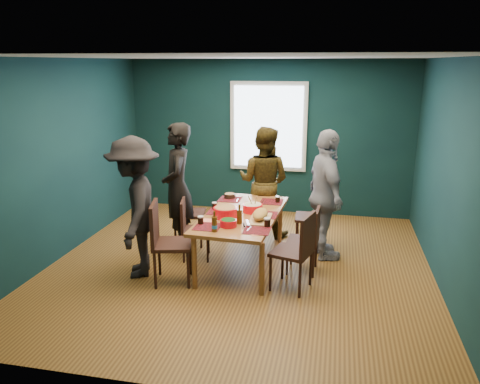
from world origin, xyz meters
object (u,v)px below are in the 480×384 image
(chair_left_far, at_px, (183,207))
(person_far_left, at_px, (178,188))
(chair_right_far, at_px, (317,212))
(cutting_board, at_px, (260,215))
(dining_table, at_px, (242,218))
(bowl_salad, at_px, (225,212))
(person_back, at_px, (264,182))
(bowl_herbs, at_px, (228,223))
(bowl_dumpling, at_px, (253,208))
(chair_left_mid, at_px, (190,225))
(person_right, at_px, (326,195))
(chair_left_near, at_px, (164,237))
(chair_right_near, at_px, (299,246))
(person_near_left, at_px, (135,207))
(chair_right_mid, at_px, (309,236))

(chair_left_far, height_order, person_far_left, person_far_left)
(chair_right_far, bearing_deg, cutting_board, -126.99)
(dining_table, bearing_deg, bowl_salad, -132.19)
(person_back, distance_m, bowl_herbs, 1.72)
(bowl_salad, distance_m, bowl_dumpling, 0.42)
(chair_left_far, bearing_deg, bowl_herbs, -57.35)
(chair_left_mid, relative_size, bowl_dumpling, 3.16)
(dining_table, xyz_separation_m, bowl_dumpling, (0.13, 0.09, 0.13))
(chair_right_far, xyz_separation_m, person_right, (0.12, -0.33, 0.34))
(chair_right_far, xyz_separation_m, bowl_salad, (-1.14, -0.93, 0.22))
(chair_left_near, bearing_deg, bowl_salad, 28.52)
(chair_left_near, bearing_deg, person_back, 50.81)
(person_far_left, height_order, bowl_dumpling, person_far_left)
(dining_table, relative_size, chair_left_near, 1.86)
(chair_left_far, xyz_separation_m, person_back, (1.10, 0.65, 0.28))
(cutting_board, bearing_deg, chair_left_near, -155.49)
(chair_left_mid, height_order, cutting_board, cutting_board)
(bowl_salad, bearing_deg, chair_left_mid, 160.62)
(chair_right_near, distance_m, person_right, 1.14)
(person_near_left, height_order, bowl_herbs, person_near_left)
(person_far_left, xyz_separation_m, person_right, (2.07, 0.10, -0.02))
(bowl_salad, bearing_deg, chair_right_far, 39.30)
(bowl_salad, relative_size, bowl_herbs, 1.53)
(chair_left_near, relative_size, person_far_left, 0.56)
(chair_left_mid, bearing_deg, chair_right_mid, -16.83)
(chair_left_far, xyz_separation_m, person_right, (2.07, -0.10, 0.33))
(chair_right_far, distance_m, bowl_dumpling, 1.08)
(chair_right_mid, relative_size, bowl_herbs, 4.20)
(person_near_left, bearing_deg, chair_left_near, 51.32)
(chair_right_mid, distance_m, person_near_left, 2.24)
(chair_right_mid, distance_m, bowl_herbs, 1.08)
(chair_left_far, xyz_separation_m, chair_right_far, (1.95, 0.23, -0.01))
(person_back, height_order, person_near_left, person_near_left)
(chair_left_far, height_order, bowl_dumpling, chair_left_far)
(bowl_salad, xyz_separation_m, cutting_board, (0.46, -0.04, -0.01))
(dining_table, distance_m, chair_left_near, 1.11)
(chair_right_far, bearing_deg, chair_left_mid, -158.44)
(chair_right_far, distance_m, person_right, 0.49)
(bowl_dumpling, bearing_deg, bowl_salad, -138.31)
(chair_left_far, xyz_separation_m, chair_left_near, (0.19, -1.28, 0.02))
(chair_left_mid, height_order, person_far_left, person_far_left)
(dining_table, bearing_deg, bowl_dumpling, 40.19)
(chair_right_far, distance_m, chair_right_mid, 0.85)
(chair_left_mid, height_order, chair_left_near, chair_left_near)
(chair_right_near, bearing_deg, chair_right_mid, 96.51)
(chair_right_far, distance_m, bowl_herbs, 1.65)
(bowl_herbs, bearing_deg, chair_left_mid, 140.99)
(chair_left_far, xyz_separation_m, person_near_left, (-0.25, -1.12, 0.32))
(dining_table, xyz_separation_m, chair_right_mid, (0.90, -0.10, -0.14))
(dining_table, height_order, bowl_dumpling, bowl_dumpling)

